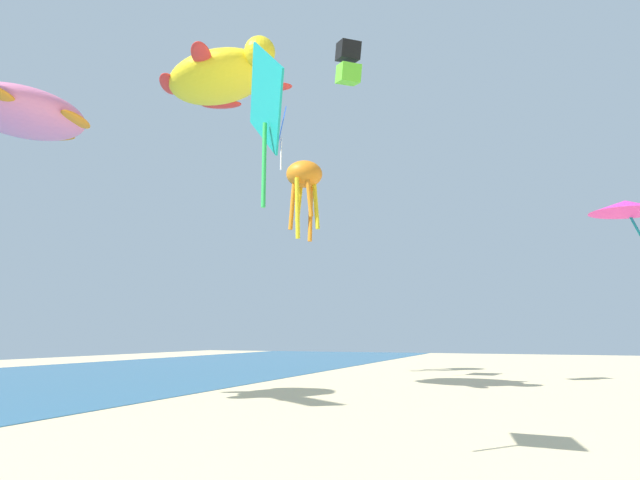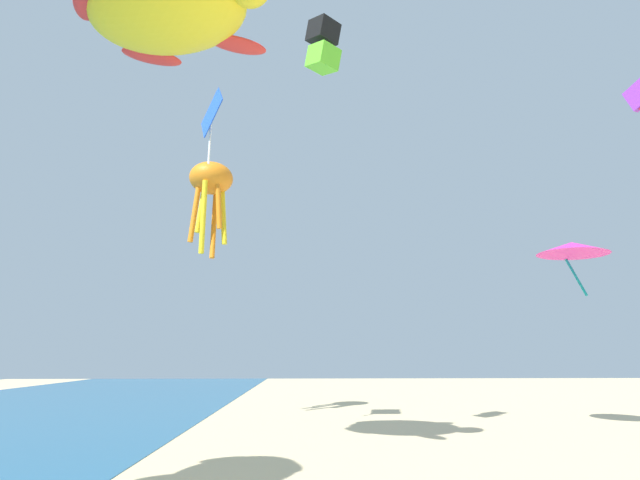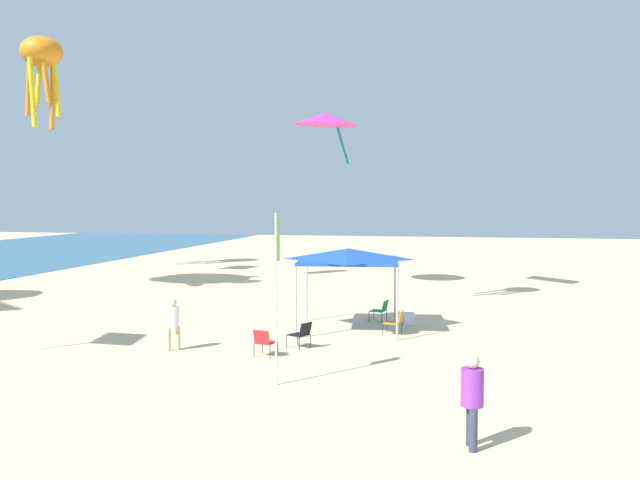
# 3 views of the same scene
# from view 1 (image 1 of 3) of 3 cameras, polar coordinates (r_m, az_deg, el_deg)

# --- Properties ---
(kite_diamond_blue) EXTENTS (2.43, 1.51, 4.00)m
(kite_diamond_blue) POSITION_cam_1_polar(r_m,az_deg,el_deg) (31.55, -4.25, 11.92)
(kite_diamond_blue) COLOR blue
(kite_octopus_orange) EXTENTS (2.54, 2.54, 5.64)m
(kite_octopus_orange) POSITION_cam_1_polar(r_m,az_deg,el_deg) (36.73, -1.73, 6.76)
(kite_octopus_orange) COLOR orange
(kite_turtle_yellow) EXTENTS (6.67, 6.94, 2.67)m
(kite_turtle_yellow) POSITION_cam_1_polar(r_m,az_deg,el_deg) (26.52, -10.90, 17.10)
(kite_turtle_yellow) COLOR yellow
(kite_box_black) EXTENTS (1.61, 1.58, 2.41)m
(kite_box_black) POSITION_cam_1_polar(r_m,az_deg,el_deg) (28.21, 3.12, 18.84)
(kite_box_black) COLOR black
(kite_delta_magenta) EXTENTS (4.44, 4.45, 2.61)m
(kite_delta_magenta) POSITION_cam_1_polar(r_m,az_deg,el_deg) (28.95, 30.47, 3.16)
(kite_delta_magenta) COLOR #E02D9E
(kite_diamond_teal) EXTENTS (1.85, 1.75, 3.56)m
(kite_diamond_teal) POSITION_cam_1_polar(r_m,az_deg,el_deg) (11.14, -6.02, 14.62)
(kite_diamond_teal) COLOR teal
(kite_turtle_pink) EXTENTS (5.72, 5.53, 1.76)m
(kite_turtle_pink) POSITION_cam_1_polar(r_m,az_deg,el_deg) (24.21, -29.94, 12.03)
(kite_turtle_pink) COLOR pink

